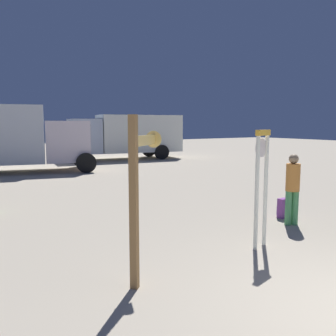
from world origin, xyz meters
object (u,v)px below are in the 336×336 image
object	(u,v)px
arrow_sign	(143,172)
box_truck_far	(127,134)
person_near_clock	(293,186)
backpack	(283,208)
standing_clock	(261,178)
box_truck_near	(6,137)

from	to	relation	value
arrow_sign	box_truck_far	distance (m)	17.70
person_near_clock	backpack	distance (m)	0.89
arrow_sign	standing_clock	bearing A→B (deg)	1.03
person_near_clock	box_truck_near	bearing A→B (deg)	107.34
standing_clock	box_truck_near	size ratio (longest dim) A/B	0.29
person_near_clock	box_truck_far	world-z (taller)	box_truck_far
backpack	box_truck_far	world-z (taller)	box_truck_far
arrow_sign	person_near_clock	xyz separation A→B (m)	(4.05, 0.69, -0.67)
standing_clock	person_near_clock	world-z (taller)	standing_clock
box_truck_near	backpack	bearing A→B (deg)	-70.55
standing_clock	arrow_sign	size ratio (longest dim) A/B	0.90
standing_clock	person_near_clock	bearing A→B (deg)	21.24
standing_clock	person_near_clock	distance (m)	1.82
backpack	box_truck_near	distance (m)	12.78
box_truck_far	backpack	bearing A→B (deg)	-102.02
person_near_clock	arrow_sign	bearing A→B (deg)	-170.35
standing_clock	backpack	distance (m)	2.52
box_truck_near	box_truck_far	size ratio (longest dim) A/B	1.01
arrow_sign	box_truck_far	world-z (taller)	box_truck_far
person_near_clock	box_truck_far	xyz separation A→B (m)	(3.49, 15.32, 0.66)
backpack	box_truck_far	size ratio (longest dim) A/B	0.06
standing_clock	box_truck_near	distance (m)	13.32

